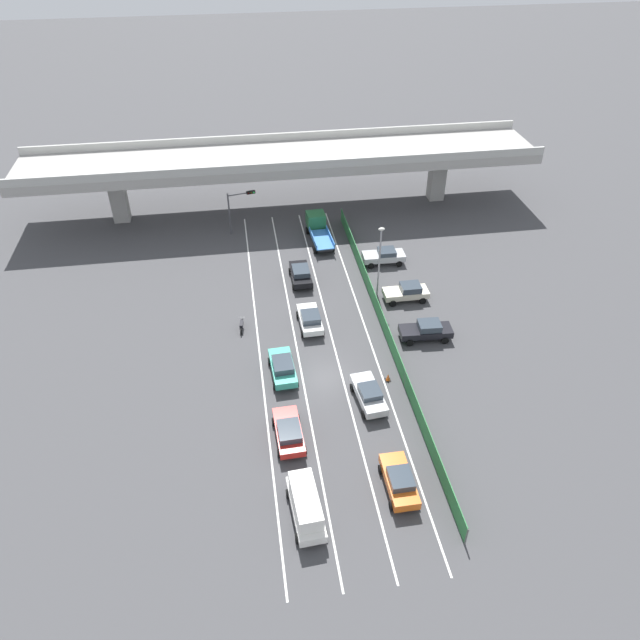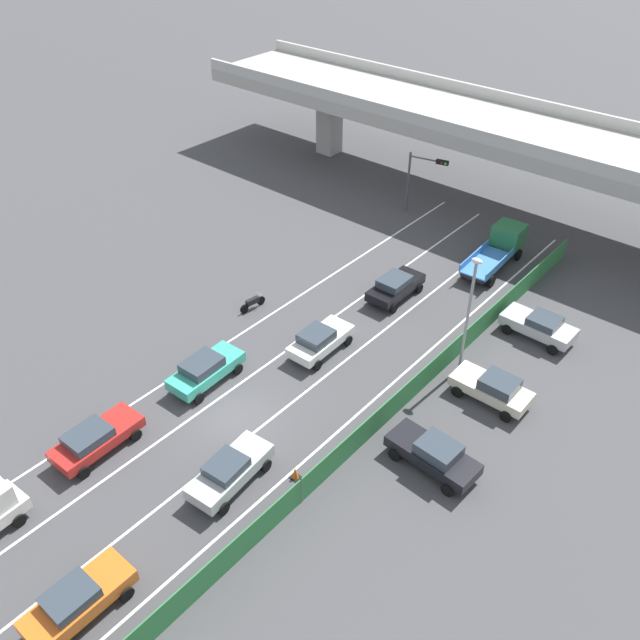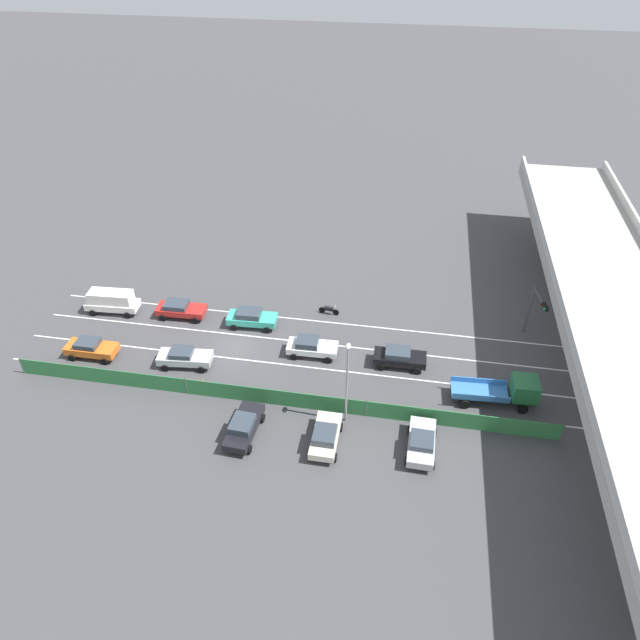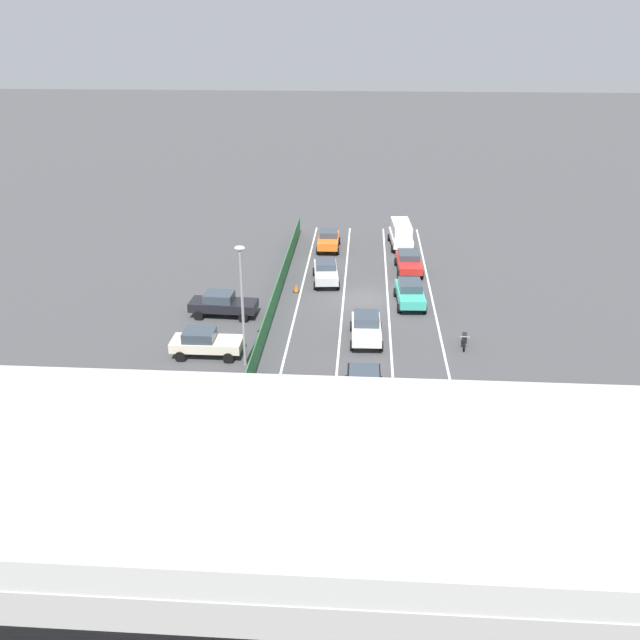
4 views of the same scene
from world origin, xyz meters
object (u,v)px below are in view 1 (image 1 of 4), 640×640
(car_sedan_black, at_px, (301,274))
(car_van_white, at_px, (306,504))
(car_taxi_teal, at_px, (283,367))
(car_sedan_silver, at_px, (369,394))
(flatbed_truck_blue, at_px, (318,227))
(car_sedan_white, at_px, (310,319))
(parked_wagon_silver, at_px, (384,256))
(car_sedan_red, at_px, (289,432))
(car_taxi_orange, at_px, (399,481))
(street_lamp, at_px, (380,256))
(parked_sedan_dark, at_px, (426,330))
(traffic_light, at_px, (238,204))
(parked_sedan_cream, at_px, (407,292))
(traffic_cone, at_px, (388,377))
(motorcycle, at_px, (242,325))

(car_sedan_black, height_order, car_van_white, car_van_white)
(car_taxi_teal, bearing_deg, car_van_white, -89.63)
(car_sedan_silver, bearing_deg, flatbed_truck_blue, 90.13)
(car_taxi_teal, height_order, flatbed_truck_blue, flatbed_truck_blue)
(car_sedan_white, xyz_separation_m, flatbed_truck_blue, (3.08, 15.98, 0.36))
(car_taxi_teal, distance_m, parked_wagon_silver, 19.80)
(car_sedan_black, distance_m, car_sedan_red, 20.68)
(car_taxi_orange, xyz_separation_m, street_lamp, (3.68, 22.25, 3.54))
(car_sedan_red, bearing_deg, parked_sedan_dark, 36.77)
(car_sedan_silver, distance_m, traffic_light, 29.91)
(car_taxi_teal, distance_m, car_taxi_orange, 13.84)
(car_sedan_silver, xyz_separation_m, traffic_light, (-8.46, 28.57, 2.61))
(car_sedan_silver, height_order, car_sedan_red, car_sedan_silver)
(parked_sedan_cream, bearing_deg, street_lamp, 157.00)
(car_van_white, xyz_separation_m, flatbed_truck_blue, (6.06, 35.43, -0.00))
(flatbed_truck_blue, distance_m, parked_wagon_silver, 8.78)
(street_lamp, bearing_deg, traffic_cone, -98.85)
(traffic_light, height_order, traffic_cone, traffic_light)
(car_sedan_silver, bearing_deg, car_sedan_white, 107.27)
(car_taxi_teal, bearing_deg, street_lamp, 44.65)
(car_sedan_white, relative_size, parked_sedan_cream, 1.02)
(car_sedan_red, bearing_deg, car_sedan_white, 75.52)
(car_sedan_white, bearing_deg, traffic_light, 106.08)
(car_sedan_red, distance_m, motorcycle, 13.78)
(street_lamp, bearing_deg, parked_sedan_dark, -68.95)
(car_sedan_black, relative_size, parked_sedan_cream, 1.03)
(car_taxi_orange, bearing_deg, street_lamp, 80.60)
(car_sedan_silver, bearing_deg, car_van_white, -123.24)
(car_taxi_teal, xyz_separation_m, street_lamp, (10.13, 10.00, 3.52))
(car_sedan_black, xyz_separation_m, parked_wagon_silver, (8.98, 2.13, -0.02))
(flatbed_truck_blue, bearing_deg, car_taxi_orange, -89.50)
(car_sedan_silver, distance_m, flatbed_truck_blue, 26.09)
(parked_wagon_silver, bearing_deg, flatbed_truck_blue, 133.12)
(car_sedan_red, xyz_separation_m, car_taxi_teal, (0.27, 6.87, 0.05))
(car_sedan_white, xyz_separation_m, car_van_white, (-2.98, -19.44, 0.36))
(car_taxi_teal, bearing_deg, traffic_cone, -12.49)
(parked_sedan_cream, bearing_deg, traffic_light, 133.78)
(car_taxi_orange, height_order, traffic_light, traffic_light)
(car_sedan_red, distance_m, car_sedan_white, 13.36)
(motorcycle, bearing_deg, parked_wagon_silver, 30.76)
(car_sedan_silver, height_order, car_taxi_orange, car_taxi_orange)
(motorcycle, distance_m, parked_sedan_dark, 16.29)
(car_sedan_silver, distance_m, car_taxi_orange, 8.21)
(car_sedan_red, distance_m, traffic_light, 31.58)
(parked_sedan_dark, distance_m, parked_sedan_cream, 5.97)
(car_sedan_silver, relative_size, parked_wagon_silver, 1.05)
(car_sedan_red, relative_size, car_taxi_orange, 1.06)
(car_sedan_red, bearing_deg, car_taxi_teal, 87.71)
(car_taxi_teal, height_order, traffic_light, traffic_light)
(motorcycle, relative_size, street_lamp, 0.27)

